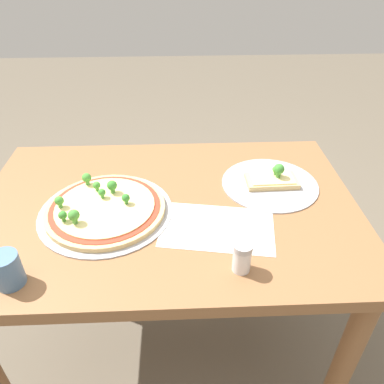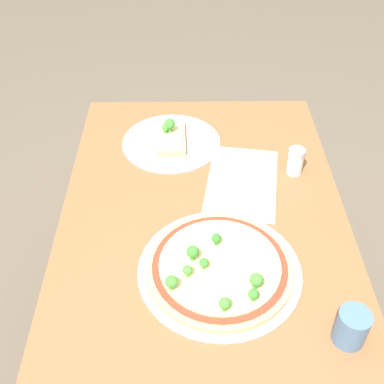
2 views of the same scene
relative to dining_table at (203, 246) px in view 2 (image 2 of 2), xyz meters
The scene contains 7 objects.
ground_plane 0.59m from the dining_table, ahead, with size 8.00×8.00×0.00m, color brown.
dining_table is the anchor object (origin of this frame).
pizza_tray_whole 0.21m from the dining_table, ahead, with size 0.37×0.37×0.06m.
pizza_tray_slice 0.35m from the dining_table, 164.59° to the right, with size 0.29×0.29×0.07m.
drinking_cup 0.46m from the dining_table, 38.57° to the left, with size 0.06×0.06×0.08m, color #4C7099.
condiment_shaker 0.34m from the dining_table, 124.01° to the left, with size 0.04×0.04×0.08m.
paper_menu 0.20m from the dining_table, 140.74° to the left, with size 0.29×0.18×0.00m, color white.
Camera 2 is at (0.84, -0.04, 1.55)m, focal length 45.00 mm.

